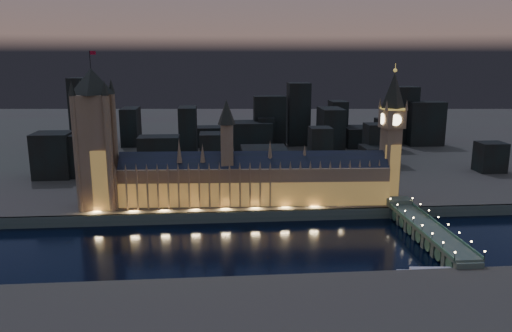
{
  "coord_description": "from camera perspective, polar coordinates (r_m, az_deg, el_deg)",
  "views": [
    {
      "loc": [
        -24.73,
        -299.53,
        119.52
      ],
      "look_at": [
        5.0,
        55.0,
        38.0
      ],
      "focal_mm": 35.0,
      "sensor_mm": 36.0,
      "label": 1
    }
  ],
  "objects": [
    {
      "name": "palace_of_westminster",
      "position": [
        374.12,
        -0.37,
        -1.51
      ],
      "size": [
        202.0,
        29.76,
        78.0
      ],
      "color": "olive",
      "rests_on": "north_bank"
    },
    {
      "name": "north_bank",
      "position": [
        828.0,
        -3.05,
        4.87
      ],
      "size": [
        2000.0,
        960.0,
        8.0
      ],
      "primitive_type": "cube",
      "color": "#503D39",
      "rests_on": "ground"
    },
    {
      "name": "embankment_wall",
      "position": [
        360.44,
        -0.61,
        -5.79
      ],
      "size": [
        2000.0,
        2.5,
        8.0
      ],
      "primitive_type": "cube",
      "color": "#41564C",
      "rests_on": "ground"
    },
    {
      "name": "elizabeth_tower",
      "position": [
        388.81,
        15.27,
        4.47
      ],
      "size": [
        18.0,
        18.0,
        103.4
      ],
      "color": "olive",
      "rests_on": "north_bank"
    },
    {
      "name": "ground_plane",
      "position": [
        323.44,
        -0.07,
        -8.78
      ],
      "size": [
        2000.0,
        2000.0,
        0.0
      ],
      "primitive_type": "plane",
      "color": "black",
      "rests_on": "ground"
    },
    {
      "name": "victoria_tower",
      "position": [
        375.55,
        -17.9,
        3.72
      ],
      "size": [
        31.68,
        31.68,
        112.46
      ],
      "color": "olive",
      "rests_on": "north_bank"
    },
    {
      "name": "westminster_bridge",
      "position": [
        344.76,
        18.77,
        -7.04
      ],
      "size": [
        17.61,
        113.0,
        15.9
      ],
      "color": "#41564C",
      "rests_on": "ground"
    },
    {
      "name": "river_boat",
      "position": [
        293.82,
        19.58,
        -11.56
      ],
      "size": [
        46.42,
        14.5,
        4.5
      ],
      "color": "#41564C",
      "rests_on": "ground"
    },
    {
      "name": "city_backdrop",
      "position": [
        559.37,
        1.25,
        3.83
      ],
      "size": [
        444.35,
        215.63,
        82.4
      ],
      "color": "black",
      "rests_on": "north_bank"
    }
  ]
}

